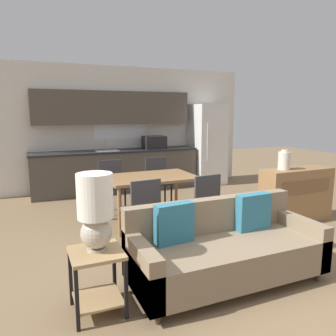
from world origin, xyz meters
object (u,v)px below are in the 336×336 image
object	(u,v)px
dining_table	(151,180)
credenza	(296,195)
refrigerator	(207,144)
dining_chair_far_left	(112,183)
table_lamp	(95,210)
couch	(223,249)
dining_chair_far_right	(158,179)
side_table	(97,272)
dining_chair_near_right	(202,201)
vase	(284,160)
dining_chair_near_left	(142,208)

from	to	relation	value
dining_table	credenza	size ratio (longest dim) A/B	1.13
refrigerator	dining_chair_far_left	bearing A→B (deg)	-152.57
dining_chair_far_left	table_lamp	bearing A→B (deg)	-104.55
dining_table	table_lamp	distance (m)	2.34
dining_table	couch	size ratio (longest dim) A/B	0.68
refrigerator	credenza	distance (m)	3.05
dining_table	credenza	xyz separation A→B (m)	(2.13, -0.83, -0.25)
table_lamp	dining_chair_far_right	size ratio (longest dim) A/B	0.75
couch	side_table	xyz separation A→B (m)	(-1.30, -0.04, 0.04)
dining_table	dining_chair_near_right	distance (m)	0.95
side_table	credenza	xyz separation A→B (m)	(3.37, 1.17, 0.05)
side_table	dining_chair_far_right	size ratio (longest dim) A/B	0.62
couch	dining_chair_far_left	xyz separation A→B (m)	(-0.48, 2.74, 0.17)
side_table	dining_chair_near_right	world-z (taller)	dining_chair_near_right
couch	dining_chair_far_right	distance (m)	2.78
dining_table	dining_chair_far_left	distance (m)	0.91
refrigerator	credenza	xyz separation A→B (m)	(-0.12, -3.00, -0.52)
vase	refrigerator	bearing A→B (deg)	82.66
credenza	dining_chair_near_left	size ratio (longest dim) A/B	1.32
refrigerator	side_table	distance (m)	5.47
table_lamp	dining_chair_near_left	bearing A→B (deg)	55.45
dining_table	dining_chair_near_right	bearing A→B (deg)	-62.52
couch	side_table	bearing A→B (deg)	-178.23
dining_table	dining_chair_far_right	bearing A→B (deg)	61.47
dining_table	dining_chair_far_left	size ratio (longest dim) A/B	1.50
refrigerator	vase	xyz separation A→B (m)	(-0.38, -2.98, 0.04)
couch	vase	distance (m)	2.24
table_lamp	credenza	distance (m)	3.58
dining_chair_far_left	dining_chair_near_right	distance (m)	1.83
table_lamp	dining_chair_near_left	size ratio (longest dim) A/B	0.75
refrigerator	side_table	bearing A→B (deg)	-129.95
dining_table	dining_chair_far_right	distance (m)	0.92
refrigerator	dining_chair_near_right	xyz separation A→B (m)	(-1.82, -3.01, -0.43)
dining_table	table_lamp	xyz separation A→B (m)	(-1.23, -1.97, 0.24)
table_lamp	dining_chair_far_left	distance (m)	2.90
dining_chair_far_right	dining_chair_near_right	xyz separation A→B (m)	(0.00, -1.63, 0.00)
side_table	dining_chair_near_left	xyz separation A→B (m)	(0.82, 1.20, 0.14)
refrigerator	dining_chair_near_right	bearing A→B (deg)	-121.14
side_table	dining_chair_near_right	distance (m)	2.04
dining_table	vase	bearing A→B (deg)	-23.39
dining_chair_near_right	credenza	bearing A→B (deg)	175.59
dining_chair_near_left	dining_chair_near_right	xyz separation A→B (m)	(0.86, -0.03, 0.00)
side_table	credenza	bearing A→B (deg)	19.12
refrigerator	dining_table	xyz separation A→B (m)	(-2.25, -2.17, -0.27)
credenza	vase	distance (m)	0.62
side_table	credenza	world-z (taller)	credenza
side_table	vase	xyz separation A→B (m)	(3.11, 1.19, 0.62)
credenza	dining_chair_near_left	world-z (taller)	dining_chair_near_left
refrigerator	dining_chair_near_left	distance (m)	4.02
dining_chair_far_left	dining_chair_far_right	xyz separation A→B (m)	(0.86, 0.01, 0.00)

